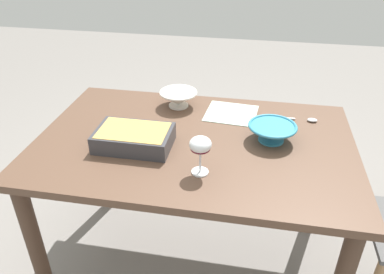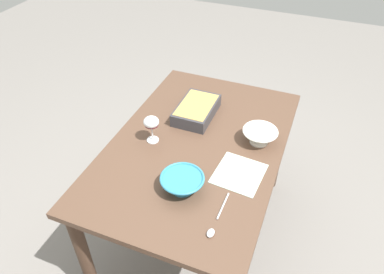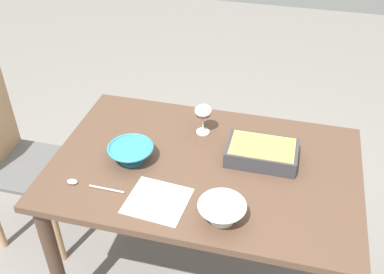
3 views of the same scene
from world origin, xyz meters
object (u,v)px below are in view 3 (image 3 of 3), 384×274
at_px(serving_spoon, 84,184).
at_px(small_bowl, 131,152).
at_px(mixing_bowl, 222,211).
at_px(chair, 17,159).
at_px(wine_glass, 203,113).
at_px(napkin, 157,201).
at_px(dining_table, 204,183).
at_px(casserole_dish, 262,152).

bearing_deg(serving_spoon, small_bowl, 56.82).
bearing_deg(mixing_bowl, chair, 161.92).
distance_m(wine_glass, napkin, 0.50).
distance_m(chair, mixing_bowl, 1.23).
xyz_separation_m(dining_table, wine_glass, (-0.06, 0.22, 0.22)).
distance_m(serving_spoon, napkin, 0.31).
distance_m(wine_glass, casserole_dish, 0.32).
distance_m(casserole_dish, napkin, 0.50).
height_order(dining_table, mixing_bowl, mixing_bowl).
bearing_deg(dining_table, wine_glass, 105.10).
bearing_deg(wine_glass, chair, -171.53).
distance_m(dining_table, small_bowl, 0.35).
xyz_separation_m(wine_glass, casserole_dish, (0.29, -0.13, -0.07)).
height_order(wine_glass, mixing_bowl, wine_glass).
relative_size(chair, napkin, 4.04).
height_order(dining_table, wine_glass, wine_glass).
bearing_deg(mixing_bowl, wine_glass, 110.30).
xyz_separation_m(chair, mixing_bowl, (1.14, -0.37, 0.28)).
bearing_deg(dining_table, mixing_bowl, -65.96).
bearing_deg(wine_glass, small_bowl, -132.77).
bearing_deg(dining_table, casserole_dish, 21.70).
bearing_deg(small_bowl, mixing_bowl, -28.67).
bearing_deg(napkin, small_bowl, 131.11).
height_order(serving_spoon, napkin, serving_spoon).
xyz_separation_m(casserole_dish, mixing_bowl, (-0.10, -0.38, 0.00)).
xyz_separation_m(casserole_dish, napkin, (-0.36, -0.35, -0.04)).
xyz_separation_m(dining_table, napkin, (-0.13, -0.26, 0.11)).
relative_size(casserole_dish, small_bowl, 1.52).
relative_size(wine_glass, small_bowl, 0.75).
bearing_deg(casserole_dish, small_bowl, -165.35).
relative_size(casserole_dish, serving_spoon, 1.21).
height_order(dining_table, casserole_dish, casserole_dish).
distance_m(casserole_dish, mixing_bowl, 0.40).
distance_m(casserole_dish, serving_spoon, 0.75).
bearing_deg(dining_table, serving_spoon, -150.62).
relative_size(mixing_bowl, serving_spoon, 0.73).
bearing_deg(wine_glass, casserole_dish, -24.39).
distance_m(dining_table, serving_spoon, 0.52).
bearing_deg(napkin, wine_glass, 81.89).
distance_m(chair, wine_glass, 1.02).
distance_m(wine_glass, small_bowl, 0.38).
distance_m(casserole_dish, small_bowl, 0.56).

